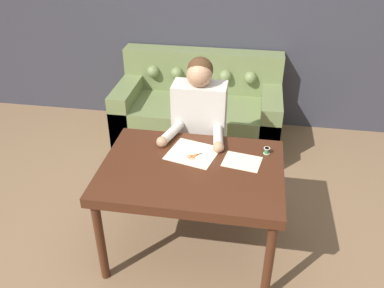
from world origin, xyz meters
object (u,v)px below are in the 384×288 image
at_px(dining_table, 192,176).
at_px(thread_spool, 267,151).
at_px(person, 199,134).
at_px(couch, 199,110).
at_px(scissors, 196,156).

bearing_deg(dining_table, thread_spool, 26.99).
bearing_deg(person, couch, 98.38).
distance_m(dining_table, scissors, 0.16).
bearing_deg(couch, dining_table, -83.32).
bearing_deg(thread_spool, person, 146.60).
distance_m(dining_table, couch, 1.70).
relative_size(dining_table, couch, 0.72).
height_order(couch, scissors, couch).
xyz_separation_m(person, thread_spool, (0.53, -0.35, 0.12)).
bearing_deg(couch, thread_spool, -63.94).
bearing_deg(dining_table, person, 93.67).
xyz_separation_m(couch, person, (0.15, -1.05, 0.33)).
relative_size(couch, scissors, 9.67).
xyz_separation_m(dining_table, couch, (-0.19, 1.65, -0.35)).
xyz_separation_m(couch, scissors, (0.20, -1.51, 0.42)).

